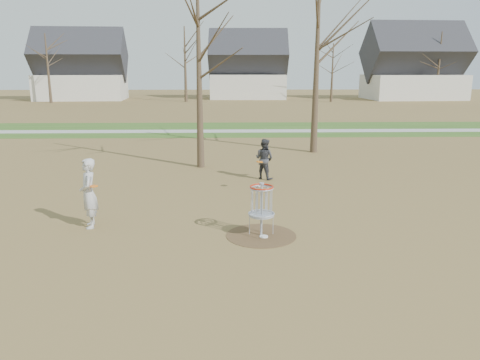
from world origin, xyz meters
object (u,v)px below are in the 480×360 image
Objects in this scene: disc_grounded at (264,236)px; disc_golf_basket at (262,201)px; player_standing at (89,193)px; player_throwing at (264,159)px.

disc_grounded is 0.90m from disc_golf_basket.
player_standing reaches higher than player_throwing.
player_standing is 4.60m from disc_golf_basket.
disc_golf_basket is at bearing 115.96° from disc_grounded.
disc_grounded is (-0.49, -6.36, -0.76)m from player_throwing.
player_standing reaches higher than disc_golf_basket.
player_standing is 8.48× the size of disc_grounded.
disc_golf_basket is (-0.06, 0.12, 0.89)m from disc_grounded.
player_standing is at bearing 170.09° from disc_golf_basket.
disc_golf_basket is at bearing 64.03° from player_standing.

